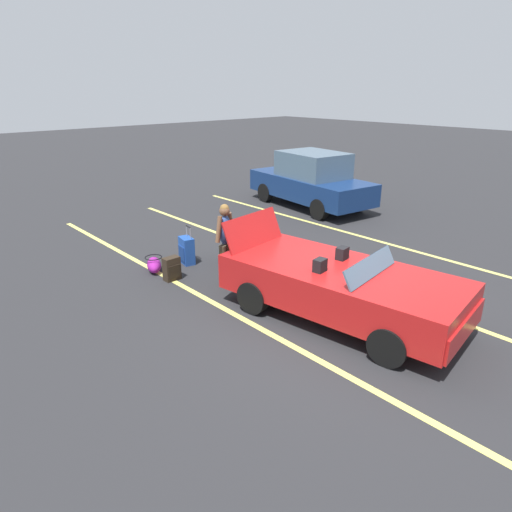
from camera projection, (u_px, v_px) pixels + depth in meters
The scene contains 11 objects.
ground_plane at pixel (338, 317), 7.96m from camera, with size 80.00×80.00×0.00m, color #28282B.
lot_line_near at pixel (288, 343), 7.15m from camera, with size 18.00×0.12×0.01m, color #EAE066.
lot_line_mid at pixel (383, 294), 8.85m from camera, with size 18.00×0.12×0.01m, color #EAE066.
lot_line_far at pixel (448, 260), 10.55m from camera, with size 18.00×0.12×0.01m, color #EAE066.
convertible_car at pixel (351, 290), 7.63m from camera, with size 4.36×2.32×1.52m.
suitcase_large_black at pixel (234, 248), 10.24m from camera, with size 0.36×0.52×0.74m.
suitcase_medium_bright at pixel (187, 251), 10.27m from camera, with size 0.44×0.33×0.88m.
suitcase_small_carryon at pixel (172, 269), 9.41m from camera, with size 0.22×0.34×0.50m.
duffel_bag at pixel (154, 265), 9.87m from camera, with size 0.71×0.56×0.34m.
traveler_person at pixel (225, 239), 9.10m from camera, with size 0.29×0.60×1.65m.
parked_sedan_far at pixel (311, 180), 14.95m from camera, with size 4.70×2.39×1.82m.
Camera 1 is at (4.24, -5.83, 3.82)m, focal length 31.68 mm.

